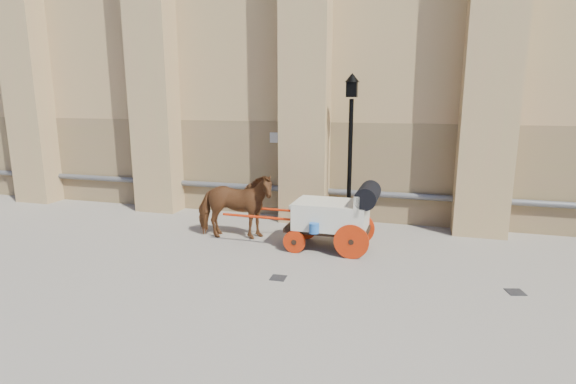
% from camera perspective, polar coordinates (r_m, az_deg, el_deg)
% --- Properties ---
extents(ground, '(90.00, 90.00, 0.00)m').
position_cam_1_polar(ground, '(10.39, 2.69, -9.19)').
color(ground, slate).
rests_on(ground, ground).
extents(horse, '(2.26, 1.30, 1.80)m').
position_cam_1_polar(horse, '(12.04, -6.81, -1.80)').
color(horse, brown).
rests_on(horse, ground).
extents(carriage, '(3.91, 1.39, 1.70)m').
position_cam_1_polar(carriage, '(11.18, 6.17, -2.76)').
color(carriage, black).
rests_on(carriage, ground).
extents(street_lamp, '(0.41, 0.41, 4.39)m').
position_cam_1_polar(street_lamp, '(12.79, 7.90, 5.58)').
color(street_lamp, black).
rests_on(street_lamp, ground).
extents(drain_grate_near, '(0.33, 0.33, 0.01)m').
position_cam_1_polar(drain_grate_near, '(9.66, -1.25, -10.84)').
color(drain_grate_near, black).
rests_on(drain_grate_near, ground).
extents(drain_grate_far, '(0.39, 0.39, 0.01)m').
position_cam_1_polar(drain_grate_far, '(10.05, 26.90, -11.26)').
color(drain_grate_far, black).
rests_on(drain_grate_far, ground).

